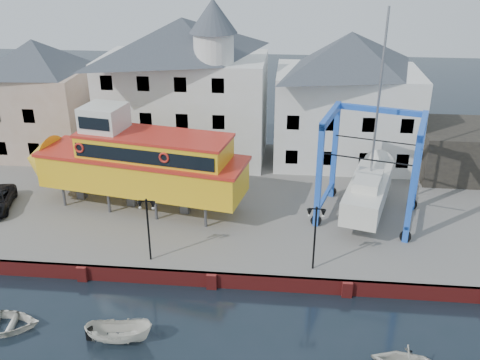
{
  "coord_description": "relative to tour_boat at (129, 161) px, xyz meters",
  "views": [
    {
      "loc": [
        4.32,
        -26.24,
        19.32
      ],
      "look_at": [
        1.0,
        7.0,
        4.0
      ],
      "focal_mm": 40.0,
      "sensor_mm": 36.0,
      "label": 1
    }
  ],
  "objects": [
    {
      "name": "shed_dark",
      "position": [
        26.17,
        8.74,
        -1.56
      ],
      "size": [
        8.0,
        7.0,
        4.0
      ],
      "primitive_type": "cube",
      "color": "black",
      "rests_on": "hardstanding"
    },
    {
      "name": "building_pink",
      "position": [
        -10.83,
        9.74,
        1.59
      ],
      "size": [
        8.0,
        7.0,
        10.3
      ],
      "color": "tan",
      "rests_on": "hardstanding"
    },
    {
      "name": "lamp_post_left",
      "position": [
        3.17,
        -7.06,
        -0.39
      ],
      "size": [
        1.12,
        0.32,
        4.2
      ],
      "color": "black",
      "rests_on": "hardstanding"
    },
    {
      "name": "ground",
      "position": [
        7.17,
        -8.26,
        -4.56
      ],
      "size": [
        140.0,
        140.0,
        0.0
      ],
      "primitive_type": "plane",
      "color": "#18242C",
      "rests_on": "ground"
    },
    {
      "name": "building_white_right",
      "position": [
        16.17,
        10.74,
        2.04
      ],
      "size": [
        12.0,
        8.0,
        11.2
      ],
      "color": "silver",
      "rests_on": "hardstanding"
    },
    {
      "name": "tour_boat",
      "position": [
        0.0,
        0.0,
        0.0
      ],
      "size": [
        17.79,
        7.29,
        7.55
      ],
      "rotation": [
        0.0,
        0.0,
        -0.19
      ],
      "color": "#59595E",
      "rests_on": "hardstanding"
    },
    {
      "name": "lamp_post_right",
      "position": [
        13.17,
        -7.06,
        -0.39
      ],
      "size": [
        1.12,
        0.32,
        4.2
      ],
      "color": "black",
      "rests_on": "hardstanding"
    },
    {
      "name": "motorboat_a",
      "position": [
        3.06,
        -13.36,
        -4.56
      ],
      "size": [
        3.63,
        1.6,
        1.37
      ],
      "primitive_type": "imported",
      "rotation": [
        0.0,
        0.0,
        1.65
      ],
      "color": "silver",
      "rests_on": "ground"
    },
    {
      "name": "hardstanding",
      "position": [
        7.17,
        2.74,
        -4.06
      ],
      "size": [
        44.0,
        22.0,
        1.0
      ],
      "primitive_type": "cube",
      "color": "slate",
      "rests_on": "ground"
    },
    {
      "name": "building_white_main",
      "position": [
        2.3,
        10.13,
        2.78
      ],
      "size": [
        14.0,
        8.3,
        14.0
      ],
      "color": "silver",
      "rests_on": "hardstanding"
    },
    {
      "name": "quay_wall",
      "position": [
        7.17,
        -8.15,
        -4.06
      ],
      "size": [
        44.0,
        0.47,
        1.0
      ],
      "color": "maroon",
      "rests_on": "ground"
    },
    {
      "name": "travel_lift",
      "position": [
        17.28,
        0.7,
        -1.16
      ],
      "size": [
        7.87,
        9.84,
        14.41
      ],
      "rotation": [
        0.0,
        0.0,
        -0.27
      ],
      "color": "blue",
      "rests_on": "hardstanding"
    }
  ]
}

